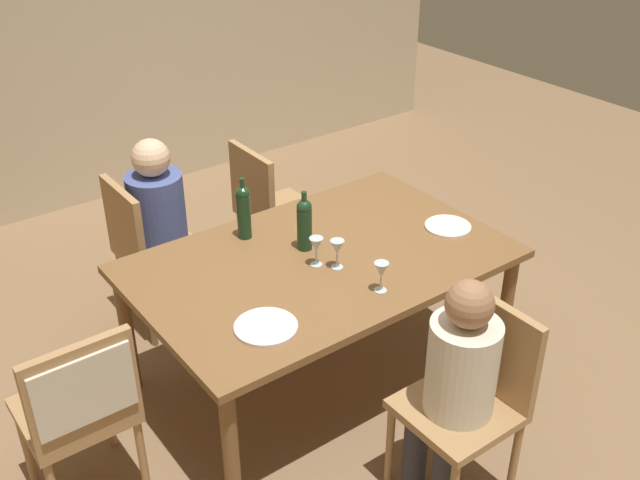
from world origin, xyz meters
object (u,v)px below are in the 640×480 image
at_px(chair_near, 473,389).
at_px(wine_bottle_dark_red, 244,210).
at_px(chair_left_end, 80,402).
at_px(wine_glass_near_right, 337,248).
at_px(chair_far_right, 269,205).
at_px(person_man_bearded, 163,219).
at_px(wine_glass_near_left, 316,246).
at_px(handbag, 325,243).
at_px(wine_bottle_tall_green, 304,223).
at_px(wine_glass_centre, 381,271).
at_px(dining_table, 320,270).
at_px(person_woman_host, 456,380).
at_px(dinner_plate_guest_left, 448,226).
at_px(chair_far_left, 147,245).
at_px(dinner_plate_host, 266,327).

distance_m(chair_near, wine_bottle_dark_red, 1.43).
relative_size(chair_left_end, wine_glass_near_right, 6.17).
relative_size(chair_left_end, chair_far_right, 1.00).
relative_size(person_man_bearded, wine_bottle_dark_red, 3.45).
distance_m(chair_near, wine_glass_near_left, 0.98).
bearing_deg(handbag, wine_bottle_tall_green, -132.22).
xyz_separation_m(wine_glass_near_left, wine_glass_centre, (0.10, -0.35, 0.00)).
bearing_deg(dining_table, wine_bottle_tall_green, 93.38).
bearing_deg(wine_glass_near_left, wine_bottle_tall_green, 73.83).
relative_size(chair_far_right, wine_glass_near_right, 6.17).
height_order(person_man_bearded, wine_glass_centre, person_man_bearded).
height_order(wine_bottle_tall_green, wine_glass_near_left, wine_bottle_tall_green).
xyz_separation_m(person_woman_host, wine_glass_near_right, (0.04, 0.84, 0.21)).
relative_size(wine_bottle_dark_red, dinner_plate_guest_left, 1.36).
height_order(chair_far_right, handbag, chair_far_right).
relative_size(chair_left_end, wine_glass_near_left, 6.17).
bearing_deg(wine_glass_near_right, handbag, 55.44).
relative_size(chair_far_left, chair_left_end, 1.00).
bearing_deg(dinner_plate_host, wine_glass_centre, -7.22).
distance_m(person_man_bearded, wine_bottle_dark_red, 0.64).
height_order(person_woman_host, wine_glass_near_right, person_woman_host).
height_order(chair_near, wine_glass_near_right, chair_near).
height_order(chair_far_left, person_woman_host, person_woman_host).
distance_m(chair_near, chair_far_left, 2.01).
bearing_deg(wine_glass_centre, wine_bottle_dark_red, 106.55).
xyz_separation_m(chair_far_right, person_man_bearded, (-0.70, -0.00, 0.13)).
bearing_deg(handbag, wine_glass_near_left, -128.94).
bearing_deg(chair_left_end, wine_glass_centre, -11.56).
relative_size(wine_bottle_dark_red, wine_glass_near_right, 2.23).
distance_m(chair_far_right, person_man_bearded, 0.71).
bearing_deg(dinner_plate_host, person_man_bearded, 83.60).
distance_m(wine_glass_near_left, wine_glass_near_right, 0.10).
relative_size(chair_far_left, dinner_plate_host, 3.37).
height_order(wine_bottle_dark_red, wine_glass_centre, wine_bottle_dark_red).
xyz_separation_m(person_woman_host, dinner_plate_host, (-0.50, 0.64, 0.11)).
bearing_deg(chair_far_left, wine_bottle_dark_red, 28.51).
distance_m(person_woman_host, wine_glass_centre, 0.61).
bearing_deg(chair_near, dinner_plate_host, 43.87).
height_order(chair_near, chair_far_left, same).
bearing_deg(chair_far_left, person_woman_host, 13.71).
bearing_deg(wine_bottle_dark_red, chair_far_left, 118.51).
xyz_separation_m(chair_left_end, person_man_bearded, (0.90, 1.09, 0.07)).
xyz_separation_m(dining_table, wine_glass_near_left, (-0.05, -0.04, 0.18)).
relative_size(chair_near, chair_far_right, 1.00).
height_order(person_woman_host, wine_bottle_dark_red, person_woman_host).
distance_m(chair_left_end, wine_glass_near_right, 1.32).
relative_size(chair_near, dinner_plate_guest_left, 3.78).
height_order(chair_far_left, handbag, chair_far_left).
height_order(wine_bottle_tall_green, handbag, wine_bottle_tall_green).
xyz_separation_m(wine_glass_near_left, wine_glass_near_right, (0.07, -0.08, 0.00)).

